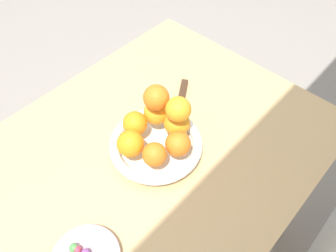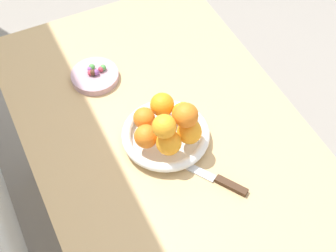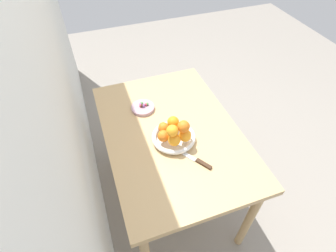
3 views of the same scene
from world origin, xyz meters
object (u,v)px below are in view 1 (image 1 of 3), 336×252
(orange_0, at_px, (155,154))
(orange_6, at_px, (156,98))
(candy_ball_7, at_px, (77,250))
(knife, at_px, (180,106))
(candy_ball_5, at_px, (74,248))
(orange_5, at_px, (130,144))
(orange_1, at_px, (178,144))
(orange_2, at_px, (177,123))
(orange_4, at_px, (135,124))
(orange_7, at_px, (178,109))
(orange_3, at_px, (156,112))
(dining_table, at_px, (136,180))
(fruit_bowl, at_px, (156,145))

(orange_0, xyz_separation_m, orange_6, (-0.09, -0.08, 0.07))
(candy_ball_7, bearing_deg, knife, -164.84)
(candy_ball_5, bearing_deg, orange_0, -175.63)
(orange_5, relative_size, candy_ball_7, 3.95)
(orange_0, xyz_separation_m, orange_1, (-0.06, 0.02, 0.00))
(orange_2, bearing_deg, orange_4, -47.59)
(orange_7, xyz_separation_m, candy_ball_5, (0.36, 0.03, -0.11))
(orange_1, distance_m, candy_ball_7, 0.32)
(orange_0, relative_size, orange_6, 0.91)
(orange_3, height_order, candy_ball_7, orange_3)
(knife, bearing_deg, candy_ball_5, 14.11)
(orange_0, bearing_deg, orange_6, -138.94)
(dining_table, xyz_separation_m, orange_5, (-0.01, -0.01, 0.16))
(orange_2, relative_size, candy_ball_5, 3.59)
(dining_table, xyz_separation_m, orange_4, (-0.06, -0.05, 0.16))
(fruit_bowl, height_order, orange_2, orange_2)
(dining_table, height_order, orange_4, orange_4)
(candy_ball_5, bearing_deg, fruit_bowl, -168.61)
(orange_2, xyz_separation_m, orange_6, (0.02, -0.06, 0.07))
(knife, bearing_deg, orange_4, -1.44)
(dining_table, relative_size, knife, 4.79)
(orange_7, bearing_deg, orange_2, -128.33)
(orange_2, bearing_deg, knife, -143.33)
(dining_table, distance_m, orange_2, 0.21)
(fruit_bowl, height_order, knife, fruit_bowl)
(orange_4, bearing_deg, dining_table, 38.69)
(orange_1, height_order, candy_ball_7, orange_1)
(fruit_bowl, bearing_deg, orange_4, -77.84)
(orange_7, relative_size, candy_ball_5, 3.33)
(orange_2, relative_size, orange_4, 1.06)
(orange_3, bearing_deg, orange_7, 91.07)
(orange_7, relative_size, candy_ball_7, 3.69)
(orange_1, bearing_deg, orange_0, -19.38)
(dining_table, distance_m, knife, 0.25)
(orange_0, distance_m, orange_1, 0.06)
(orange_4, xyz_separation_m, candy_ball_5, (0.30, 0.12, -0.04))
(orange_2, xyz_separation_m, orange_3, (0.01, -0.07, -0.00))
(orange_2, bearing_deg, orange_6, -74.59)
(orange_0, distance_m, orange_5, 0.07)
(orange_1, xyz_separation_m, candy_ball_5, (0.32, -0.00, -0.04))
(orange_5, relative_size, candy_ball_5, 3.56)
(orange_1, xyz_separation_m, orange_6, (-0.03, -0.10, 0.07))
(orange_4, xyz_separation_m, orange_6, (-0.06, 0.02, 0.07))
(candy_ball_7, distance_m, knife, 0.49)
(orange_6, bearing_deg, orange_4, -22.27)
(orange_4, relative_size, orange_5, 0.95)
(orange_0, relative_size, orange_7, 0.95)
(orange_4, distance_m, candy_ball_7, 0.33)
(orange_5, bearing_deg, orange_6, -171.91)
(orange_3, bearing_deg, candy_ball_5, 16.71)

